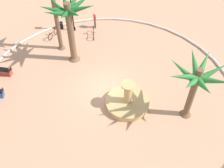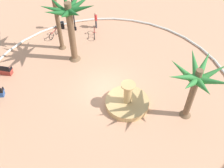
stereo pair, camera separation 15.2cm
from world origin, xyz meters
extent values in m
plane|color=tan|center=(0.00, 0.00, 0.00)|extent=(80.00, 80.00, 0.00)
torus|color=silver|center=(0.00, 0.00, 0.10)|extent=(20.52, 20.52, 0.20)
cylinder|color=tan|center=(-1.38, 1.93, 0.23)|extent=(3.27, 3.27, 0.45)
cylinder|color=#19567F|center=(-1.38, 1.93, 0.19)|extent=(2.88, 2.88, 0.34)
cylinder|color=tan|center=(-1.38, 1.93, 1.27)|extent=(0.59, 0.59, 1.65)
cylinder|color=#E0B370|center=(-1.38, 1.93, 2.16)|extent=(1.05, 1.05, 0.12)
cylinder|color=brown|center=(2.34, -3.95, 2.73)|extent=(0.55, 0.55, 5.46)
cone|color=brown|center=(2.34, -3.95, 0.25)|extent=(1.05, 1.05, 0.50)
cone|color=#1E6028|center=(3.36, -3.86, 5.05)|extent=(2.30, 0.76, 1.34)
cone|color=#1E6028|center=(3.18, -3.40, 5.00)|extent=(2.18, 1.69, 1.43)
cone|color=#1E6028|center=(2.58, -2.96, 5.05)|extent=(1.07, 2.32, 1.34)
cone|color=#1E6028|center=(1.93, -3.00, 5.09)|extent=(1.42, 2.30, 1.26)
cone|color=#1E6028|center=(1.35, -3.62, 5.11)|extent=(2.33, 1.25, 1.23)
cone|color=#1E6028|center=(1.42, -4.44, 5.10)|extent=(2.27, 1.56, 1.24)
cone|color=#1E6028|center=(1.79, -4.84, 5.12)|extent=(1.67, 2.23, 1.21)
cone|color=#1E6028|center=(2.51, -4.95, 5.01)|extent=(0.93, 2.31, 1.41)
cone|color=#1E6028|center=(3.06, -4.57, 4.90)|extent=(2.02, 1.85, 1.60)
cylinder|color=brown|center=(-5.40, 3.42, 2.21)|extent=(0.44, 0.44, 4.42)
cone|color=brown|center=(-5.40, 3.42, 0.25)|extent=(0.85, 0.85, 0.50)
cone|color=#337F38|center=(-4.38, 3.57, 4.11)|extent=(2.29, 0.87, 1.17)
cone|color=#337F38|center=(-4.68, 4.10, 3.99)|extent=(1.98, 1.93, 1.37)
cone|color=#337F38|center=(-5.32, 4.41, 4.00)|extent=(0.75, 2.25, 1.37)
cone|color=#337F38|center=(-6.13, 4.11, 4.02)|extent=(2.00, 1.93, 1.33)
cone|color=#337F38|center=(-6.36, 3.28, 3.93)|extent=(2.24, 0.86, 1.48)
cone|color=#337F38|center=(-6.04, 2.62, 4.07)|extent=(1.83, 2.09, 1.23)
cone|color=#337F38|center=(-5.52, 2.40, 4.07)|extent=(0.81, 2.28, 1.24)
cone|color=#337F38|center=(-4.67, 2.83, 3.88)|extent=(2.03, 1.78, 1.57)
cylinder|color=brown|center=(3.46, -5.72, 3.46)|extent=(0.38, 0.38, 6.93)
cone|color=brown|center=(3.46, -5.72, 0.25)|extent=(0.72, 0.72, 0.50)
cube|color=#B73D33|center=(8.35, -2.86, 0.45)|extent=(1.68, 0.99, 0.12)
cube|color=black|center=(8.42, -2.66, 0.75)|extent=(1.54, 0.59, 0.50)
cube|color=#9C342B|center=(8.35, -2.86, 0.20)|extent=(1.54, 0.91, 0.39)
cube|color=black|center=(7.64, -2.61, 0.59)|extent=(0.22, 0.45, 0.24)
cube|color=black|center=(7.92, -0.29, 0.59)|extent=(0.10, 0.45, 0.24)
cylinder|color=black|center=(2.16, -8.54, 1.72)|extent=(0.12, 0.12, 3.45)
cylinder|color=black|center=(2.16, -8.54, 0.15)|extent=(0.28, 0.28, 0.30)
cylinder|color=black|center=(3.44, -9.01, 0.35)|extent=(0.40, 0.40, 0.70)
torus|color=#4C4C51|center=(3.44, -9.01, 0.70)|extent=(0.46, 0.46, 0.06)
torus|color=black|center=(0.34, -6.68, 0.36)|extent=(0.12, 0.72, 0.72)
torus|color=black|center=(0.26, -7.68, 0.36)|extent=(0.12, 0.72, 0.72)
cylinder|color=#B21919|center=(0.30, -7.18, 0.59)|extent=(0.12, 0.95, 0.05)
cylinder|color=#B21919|center=(0.27, -7.53, 0.74)|extent=(0.04, 0.04, 0.30)
cube|color=black|center=(0.27, -7.53, 0.91)|extent=(0.12, 0.21, 0.06)
cylinder|color=#B21919|center=(0.33, -6.73, 0.73)|extent=(0.44, 0.06, 0.03)
torus|color=black|center=(4.49, -7.22, 0.36)|extent=(0.43, 0.64, 0.72)
torus|color=black|center=(3.96, -8.06, 0.36)|extent=(0.43, 0.64, 0.72)
cylinder|color=#B21919|center=(4.22, -7.64, 0.59)|extent=(0.55, 0.83, 0.05)
cylinder|color=#B21919|center=(4.04, -7.94, 0.74)|extent=(0.04, 0.04, 0.30)
cube|color=black|center=(4.04, -7.94, 0.91)|extent=(0.19, 0.22, 0.06)
cylinder|color=#B21919|center=(4.46, -7.26, 0.73)|extent=(0.39, 0.26, 0.03)
cylinder|color=#33333D|center=(0.00, -8.79, 0.45)|extent=(0.14, 0.14, 0.90)
cylinder|color=#33333D|center=(-0.02, -8.61, 0.45)|extent=(0.14, 0.14, 0.90)
cube|color=red|center=(-0.01, -8.70, 1.18)|extent=(0.24, 0.36, 0.56)
sphere|color=tan|center=(-0.01, -8.70, 1.58)|extent=(0.22, 0.22, 0.22)
cylinder|color=red|center=(0.02, -8.92, 1.18)|extent=(0.09, 0.09, 0.53)
cylinder|color=red|center=(-0.04, -8.49, 1.18)|extent=(0.09, 0.09, 0.53)
camera|label=1|loc=(1.52, 13.86, 14.89)|focal=40.86mm
camera|label=2|loc=(1.37, 13.88, 14.89)|focal=40.86mm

